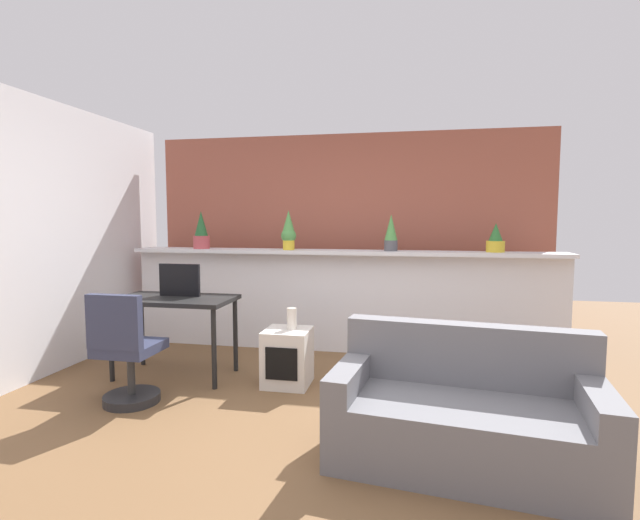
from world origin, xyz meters
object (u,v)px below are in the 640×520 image
potted_plant_0 (201,232)px  potted_plant_2 (391,233)px  couch (464,416)px  potted_plant_3 (496,240)px  desk (174,306)px  office_chair (126,357)px  vase_on_shelf (292,319)px  side_cube_shelf (287,357)px  tv_monitor (180,280)px  potted_plant_1 (289,231)px

potted_plant_0 → potted_plant_2: size_ratio=1.10×
couch → potted_plant_3: bearing=76.9°
desk → office_chair: bearing=-92.5°
desk → couch: 2.76m
potted_plant_3 → couch: (-0.52, -2.25, -0.98)m
potted_plant_2 → office_chair: (-1.98, -1.83, -0.94)m
desk → potted_plant_2: bearing=29.7°
office_chair → couch: size_ratio=0.55×
vase_on_shelf → desk: bearing=-179.8°
side_cube_shelf → vase_on_shelf: vase_on_shelf is taller
potted_plant_0 → side_cube_shelf: size_ratio=0.87×
potted_plant_2 → tv_monitor: bearing=-151.9°
potted_plant_2 → office_chair: potted_plant_2 is taller
potted_plant_2 → tv_monitor: (-1.93, -1.03, -0.43)m
potted_plant_3 → potted_plant_2: bearing=-178.1°
potted_plant_1 → potted_plant_3: (2.20, 0.07, -0.08)m
potted_plant_0 → couch: size_ratio=0.26×
potted_plant_3 → desk: size_ratio=0.27×
couch → potted_plant_0: bearing=141.2°
desk → couch: bearing=-23.8°
potted_plant_2 → potted_plant_3: bearing=1.9°
potted_plant_0 → office_chair: bearing=-83.8°
side_cube_shelf → potted_plant_0: bearing=140.0°
potted_plant_3 → tv_monitor: bearing=-160.5°
tv_monitor → vase_on_shelf: 1.16m
potted_plant_0 → potted_plant_3: size_ratio=1.44×
potted_plant_1 → desk: potted_plant_1 is taller
potted_plant_0 → potted_plant_3: (3.25, 0.06, -0.06)m
potted_plant_2 → tv_monitor: size_ratio=0.98×
potted_plant_1 → desk: 1.52m
potted_plant_3 → couch: potted_plant_3 is taller
potted_plant_0 → vase_on_shelf: (1.36, -1.08, -0.73)m
potted_plant_1 → office_chair: potted_plant_1 is taller
potted_plant_0 → potted_plant_2: (2.18, 0.02, -0.00)m
tv_monitor → vase_on_shelf: size_ratio=2.11×
tv_monitor → office_chair: bearing=-93.6°
potted_plant_2 → tv_monitor: 2.23m
tv_monitor → potted_plant_0: bearing=103.8°
potted_plant_2 → side_cube_shelf: bearing=-126.7°
potted_plant_1 → potted_plant_2: 1.13m
potted_plant_1 → potted_plant_3: 2.21m
tv_monitor → side_cube_shelf: bearing=-5.7°
office_chair → side_cube_shelf: office_chair is taller
potted_plant_3 → vase_on_shelf: potted_plant_3 is taller
potted_plant_0 → tv_monitor: 1.12m
desk → vase_on_shelf: (1.13, 0.00, -0.07)m
potted_plant_2 → vase_on_shelf: (-0.82, -1.11, -0.73)m
office_chair → vase_on_shelf: 1.39m
potted_plant_1 → couch: size_ratio=0.27×
potted_plant_0 → desk: 1.29m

